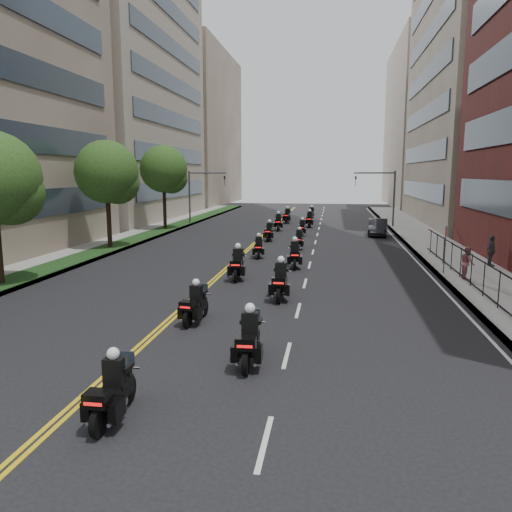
{
  "coord_description": "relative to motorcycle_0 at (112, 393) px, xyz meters",
  "views": [
    {
      "loc": [
        4.44,
        -9.29,
        5.43
      ],
      "look_at": [
        0.88,
        14.05,
        1.47
      ],
      "focal_mm": 35.0,
      "sensor_mm": 36.0,
      "label": 1
    }
  ],
  "objects": [
    {
      "name": "ground",
      "position": [
        0.24,
        -0.42,
        -0.65
      ],
      "size": [
        160.0,
        160.0,
        0.0
      ],
      "primitive_type": "plane",
      "color": "black",
      "rests_on": "ground"
    },
    {
      "name": "sidewalk_right",
      "position": [
        12.24,
        24.58,
        -0.57
      ],
      "size": [
        4.0,
        90.0,
        0.15
      ],
      "primitive_type": "cube",
      "color": "gray",
      "rests_on": "ground"
    },
    {
      "name": "sidewalk_left",
      "position": [
        -11.76,
        24.58,
        -0.57
      ],
      "size": [
        4.0,
        90.0,
        0.15
      ],
      "primitive_type": "cube",
      "color": "gray",
      "rests_on": "ground"
    },
    {
      "name": "grass_strip",
      "position": [
        -10.96,
        24.58,
        -0.48
      ],
      "size": [
        2.0,
        90.0,
        0.04
      ],
      "primitive_type": "cube",
      "color": "#133413",
      "rests_on": "sidewalk_left"
    },
    {
      "name": "building_right_tan",
      "position": [
        21.72,
        47.58,
        14.35
      ],
      "size": [
        15.11,
        28.0,
        30.0
      ],
      "color": "#786657",
      "rests_on": "ground"
    },
    {
      "name": "building_right_far",
      "position": [
        21.74,
        77.58,
        12.35
      ],
      "size": [
        15.0,
        28.0,
        26.0
      ],
      "primitive_type": "cube",
      "color": "#A39383",
      "rests_on": "ground"
    },
    {
      "name": "building_left_mid",
      "position": [
        -21.74,
        47.58,
        16.35
      ],
      "size": [
        16.11,
        28.0,
        34.0
      ],
      "color": "#A39383",
      "rests_on": "ground"
    },
    {
      "name": "building_left_far",
      "position": [
        -21.76,
        77.58,
        12.35
      ],
      "size": [
        16.0,
        28.0,
        26.0
      ],
      "primitive_type": "cube",
      "color": "#786657",
      "rests_on": "ground"
    },
    {
      "name": "iron_fence",
      "position": [
        11.24,
        11.58,
        0.25
      ],
      "size": [
        0.05,
        28.0,
        1.5
      ],
      "color": "black",
      "rests_on": "sidewalk_right"
    },
    {
      "name": "street_trees",
      "position": [
        -10.8,
        18.18,
        4.48
      ],
      "size": [
        4.4,
        38.4,
        7.98
      ],
      "color": "black",
      "rests_on": "ground"
    },
    {
      "name": "traffic_signal_right",
      "position": [
        9.78,
        41.58,
        3.05
      ],
      "size": [
        4.09,
        0.2,
        5.6
      ],
      "color": "#3F3F44",
      "rests_on": "ground"
    },
    {
      "name": "traffic_signal_left",
      "position": [
        -9.3,
        41.58,
        3.05
      ],
      "size": [
        4.09,
        0.2,
        5.6
      ],
      "color": "#3F3F44",
      "rests_on": "ground"
    },
    {
      "name": "motorcycle_0",
      "position": [
        0.0,
        0.0,
        0.0
      ],
      "size": [
        0.51,
        2.23,
        1.65
      ],
      "rotation": [
        0.0,
        0.0,
        0.01
      ],
      "color": "black",
      "rests_on": "ground"
    },
    {
      "name": "motorcycle_1",
      "position": [
        2.45,
        3.68,
        0.05
      ],
      "size": [
        0.56,
        2.41,
        1.78
      ],
      "rotation": [
        0.0,
        0.0,
        0.04
      ],
      "color": "black",
      "rests_on": "ground"
    },
    {
      "name": "motorcycle_2",
      "position": [
        -0.18,
        7.39,
        -0.01
      ],
      "size": [
        0.64,
        2.18,
        1.61
      ],
      "rotation": [
        0.0,
        0.0,
        -0.12
      ],
      "color": "black",
      "rests_on": "ground"
    },
    {
      "name": "motorcycle_3",
      "position": [
        2.55,
        11.29,
        0.09
      ],
      "size": [
        0.59,
        2.54,
        1.87
      ],
      "rotation": [
        0.0,
        0.0,
        0.02
      ],
      "color": "black",
      "rests_on": "ground"
    },
    {
      "name": "motorcycle_4",
      "position": [
        -0.05,
        15.02,
        0.08
      ],
      "size": [
        0.66,
        2.52,
        1.86
      ],
      "rotation": [
        0.0,
        0.0,
        0.08
      ],
      "color": "black",
      "rests_on": "ground"
    },
    {
      "name": "motorcycle_5",
      "position": [
        2.62,
        18.59,
        0.06
      ],
      "size": [
        0.65,
        2.44,
        1.8
      ],
      "rotation": [
        0.0,
        0.0,
        0.08
      ],
      "color": "black",
      "rests_on": "ground"
    },
    {
      "name": "motorcycle_6",
      "position": [
        0.05,
        21.76,
        -0.02
      ],
      "size": [
        0.62,
        2.15,
        1.59
      ],
      "rotation": [
        0.0,
        0.0,
        0.11
      ],
      "color": "black",
      "rests_on": "ground"
    },
    {
      "name": "motorcycle_7",
      "position": [
        2.4,
        25.75,
        -0.02
      ],
      "size": [
        0.51,
        2.17,
        1.6
      ],
      "rotation": [
        0.0,
        0.0,
        -0.04
      ],
      "color": "black",
      "rests_on": "ground"
    },
    {
      "name": "motorcycle_8",
      "position": [
        -0.27,
        29.84,
        0.03
      ],
      "size": [
        0.54,
        2.32,
        1.71
      ],
      "rotation": [
        0.0,
        0.0,
        -0.02
      ],
      "color": "black",
      "rests_on": "ground"
    },
    {
      "name": "motorcycle_9",
      "position": [
        2.14,
        33.56,
        -0.02
      ],
      "size": [
        0.5,
        2.16,
        1.59
      ],
      "rotation": [
        0.0,
        0.0,
        -0.02
      ],
      "color": "black",
      "rests_on": "ground"
    },
    {
      "name": "motorcycle_10",
      "position": [
        -0.32,
        37.17,
        0.07
      ],
      "size": [
        0.64,
        2.48,
        1.83
      ],
      "rotation": [
        0.0,
        0.0,
        0.07
      ],
      "color": "black",
      "rests_on": "ground"
    },
    {
      "name": "motorcycle_11",
      "position": [
        2.47,
        40.48,
        0.07
      ],
      "size": [
        0.58,
        2.47,
        1.83
      ],
      "rotation": [
        0.0,
        0.0,
        -0.03
      ],
      "color": "black",
      "rests_on": "ground"
    },
    {
      "name": "motorcycle_12",
      "position": [
        -0.11,
        44.2,
        0.08
      ],
      "size": [
        0.63,
        2.52,
        1.86
      ],
      "rotation": [
        0.0,
        0.0,
        -0.06
      ],
      "color": "black",
      "rests_on": "ground"
    },
    {
      "name": "motorcycle_13",
      "position": [
        2.3,
        48.41,
        0.03
      ],
      "size": [
        0.66,
        2.31,
        1.71
      ],
      "rotation": [
        0.0,
        0.0,
        -0.11
      ],
      "color": "black",
      "rests_on": "ground"
    },
    {
      "name": "parked_sedan",
      "position": [
        8.69,
        34.62,
        0.08
      ],
      "size": [
        2.04,
        4.55,
        1.45
      ],
      "primitive_type": "imported",
      "rotation": [
        0.0,
        0.0,
        -0.12
      ],
      "color": "black",
      "rests_on": "ground"
    },
    {
      "name": "pedestrian_b",
      "position": [
        11.44,
        16.09,
        0.33
      ],
      "size": [
        0.65,
        0.82,
        1.67
      ],
      "primitive_type": "imported",
      "rotation": [
        0.0,
        0.0,
        1.55
      ],
      "color": "#9C555B",
      "rests_on": "sidewalk_right"
    },
    {
      "name": "pedestrian_c",
      "position": [
        13.68,
        19.93,
        0.39
      ],
      "size": [
        0.49,
        1.06,
        1.77
      ],
      "primitive_type": "imported",
      "rotation": [
        0.0,
        0.0,
        1.63
      ],
      "color": "#39393F",
      "rests_on": "sidewalk_right"
    }
  ]
}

